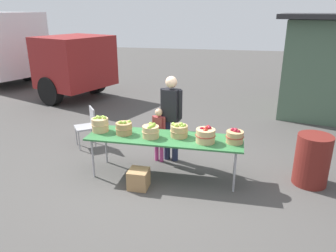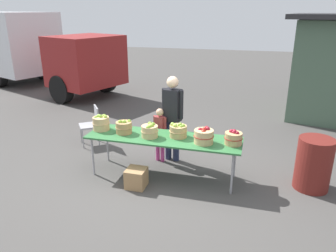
{
  "view_description": "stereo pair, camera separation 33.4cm",
  "coord_description": "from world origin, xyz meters",
  "px_view_note": "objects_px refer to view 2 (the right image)",
  "views": [
    {
      "loc": [
        1.14,
        -5.1,
        2.84
      ],
      "look_at": [
        0.0,
        0.3,
        0.85
      ],
      "focal_mm": 34.64,
      "sensor_mm": 36.0,
      "label": 1
    },
    {
      "loc": [
        1.47,
        -5.02,
        2.84
      ],
      "look_at": [
        0.0,
        0.3,
        0.85
      ],
      "focal_mm": 34.64,
      "sensor_mm": 36.0,
      "label": 2
    }
  ],
  "objects_px": {
    "apple_basket_green_0": "(101,123)",
    "apple_basket_red_0": "(204,136)",
    "vendor_adult": "(172,112)",
    "apple_basket_green_2": "(150,131)",
    "apple_basket_red_1": "(233,138)",
    "apple_basket_green_1": "(124,127)",
    "market_table": "(163,139)",
    "folding_chair": "(92,122)",
    "trash_barrel": "(314,164)",
    "produce_crate": "(136,178)",
    "child_customer": "(160,131)",
    "apple_basket_green_3": "(178,131)",
    "box_truck": "(24,46)"
  },
  "relations": [
    {
      "from": "apple_basket_green_0",
      "to": "apple_basket_red_0",
      "type": "distance_m",
      "value": 1.93
    },
    {
      "from": "apple_basket_green_0",
      "to": "vendor_adult",
      "type": "relative_size",
      "value": 0.19
    },
    {
      "from": "apple_basket_green_2",
      "to": "apple_basket_red_1",
      "type": "bearing_deg",
      "value": 2.35
    },
    {
      "from": "apple_basket_red_0",
      "to": "apple_basket_green_1",
      "type": "bearing_deg",
      "value": 177.01
    },
    {
      "from": "market_table",
      "to": "vendor_adult",
      "type": "xyz_separation_m",
      "value": [
        -0.02,
        0.69,
        0.28
      ]
    },
    {
      "from": "vendor_adult",
      "to": "apple_basket_green_2",
      "type": "bearing_deg",
      "value": 86.96
    },
    {
      "from": "folding_chair",
      "to": "trash_barrel",
      "type": "bearing_deg",
      "value": 43.72
    },
    {
      "from": "market_table",
      "to": "folding_chair",
      "type": "relative_size",
      "value": 3.14
    },
    {
      "from": "market_table",
      "to": "apple_basket_green_0",
      "type": "relative_size",
      "value": 8.45
    },
    {
      "from": "apple_basket_green_1",
      "to": "apple_basket_red_1",
      "type": "distance_m",
      "value": 1.93
    },
    {
      "from": "produce_crate",
      "to": "apple_basket_red_1",
      "type": "bearing_deg",
      "value": 17.98
    },
    {
      "from": "apple_basket_red_0",
      "to": "child_customer",
      "type": "bearing_deg",
      "value": 145.47
    },
    {
      "from": "child_customer",
      "to": "produce_crate",
      "type": "height_order",
      "value": "child_customer"
    },
    {
      "from": "apple_basket_green_0",
      "to": "vendor_adult",
      "type": "bearing_deg",
      "value": 28.18
    },
    {
      "from": "produce_crate",
      "to": "trash_barrel",
      "type": "bearing_deg",
      "value": 14.77
    },
    {
      "from": "apple_basket_red_0",
      "to": "child_customer",
      "type": "relative_size",
      "value": 0.31
    },
    {
      "from": "market_table",
      "to": "child_customer",
      "type": "bearing_deg",
      "value": 112.42
    },
    {
      "from": "market_table",
      "to": "apple_basket_red_0",
      "type": "relative_size",
      "value": 7.97
    },
    {
      "from": "apple_basket_green_1",
      "to": "folding_chair",
      "type": "bearing_deg",
      "value": 139.82
    },
    {
      "from": "apple_basket_green_0",
      "to": "apple_basket_green_3",
      "type": "bearing_deg",
      "value": 1.08
    },
    {
      "from": "apple_basket_green_2",
      "to": "apple_basket_green_3",
      "type": "distance_m",
      "value": 0.49
    },
    {
      "from": "apple_basket_green_3",
      "to": "vendor_adult",
      "type": "distance_m",
      "value": 0.67
    },
    {
      "from": "folding_chair",
      "to": "child_customer",
      "type": "bearing_deg",
      "value": 39.22
    },
    {
      "from": "apple_basket_green_1",
      "to": "apple_basket_green_3",
      "type": "distance_m",
      "value": 0.98
    },
    {
      "from": "apple_basket_red_1",
      "to": "vendor_adult",
      "type": "height_order",
      "value": "vendor_adult"
    },
    {
      "from": "apple_basket_red_0",
      "to": "child_customer",
      "type": "xyz_separation_m",
      "value": [
        -0.95,
        0.66,
        -0.24
      ]
    },
    {
      "from": "apple_basket_green_0",
      "to": "apple_basket_red_0",
      "type": "xyz_separation_m",
      "value": [
        1.92,
        -0.13,
        -0.01
      ]
    },
    {
      "from": "apple_basket_green_0",
      "to": "child_customer",
      "type": "distance_m",
      "value": 1.13
    },
    {
      "from": "box_truck",
      "to": "trash_barrel",
      "type": "bearing_deg",
      "value": -8.7
    },
    {
      "from": "child_customer",
      "to": "folding_chair",
      "type": "distance_m",
      "value": 1.74
    },
    {
      "from": "apple_basket_green_1",
      "to": "apple_basket_red_0",
      "type": "height_order",
      "value": "apple_basket_red_0"
    },
    {
      "from": "vendor_adult",
      "to": "apple_basket_green_3",
      "type": "bearing_deg",
      "value": 126.02
    },
    {
      "from": "apple_basket_green_1",
      "to": "apple_basket_green_2",
      "type": "xyz_separation_m",
      "value": [
        0.51,
        -0.06,
        0.0
      ]
    },
    {
      "from": "apple_basket_green_2",
      "to": "child_customer",
      "type": "height_order",
      "value": "child_customer"
    },
    {
      "from": "apple_basket_green_3",
      "to": "apple_basket_red_1",
      "type": "xyz_separation_m",
      "value": [
        0.95,
        -0.08,
        -0.0
      ]
    },
    {
      "from": "apple_basket_green_0",
      "to": "apple_basket_red_1",
      "type": "height_order",
      "value": "apple_basket_green_0"
    },
    {
      "from": "market_table",
      "to": "apple_basket_red_0",
      "type": "distance_m",
      "value": 0.74
    },
    {
      "from": "vendor_adult",
      "to": "trash_barrel",
      "type": "height_order",
      "value": "vendor_adult"
    },
    {
      "from": "market_table",
      "to": "box_truck",
      "type": "bearing_deg",
      "value": 141.16
    },
    {
      "from": "child_customer",
      "to": "box_truck",
      "type": "height_order",
      "value": "box_truck"
    },
    {
      "from": "folding_chair",
      "to": "apple_basket_red_1",
      "type": "bearing_deg",
      "value": 35.5
    },
    {
      "from": "apple_basket_green_3",
      "to": "folding_chair",
      "type": "xyz_separation_m",
      "value": [
        -2.17,
        0.92,
        -0.36
      ]
    },
    {
      "from": "apple_basket_green_2",
      "to": "trash_barrel",
      "type": "distance_m",
      "value": 2.78
    },
    {
      "from": "apple_basket_green_2",
      "to": "produce_crate",
      "type": "relative_size",
      "value": 0.93
    },
    {
      "from": "child_customer",
      "to": "trash_barrel",
      "type": "height_order",
      "value": "child_customer"
    },
    {
      "from": "market_table",
      "to": "apple_basket_green_1",
      "type": "distance_m",
      "value": 0.75
    },
    {
      "from": "apple_basket_red_1",
      "to": "trash_barrel",
      "type": "height_order",
      "value": "apple_basket_red_1"
    },
    {
      "from": "folding_chair",
      "to": "trash_barrel",
      "type": "relative_size",
      "value": 0.97
    },
    {
      "from": "child_customer",
      "to": "box_truck",
      "type": "distance_m",
      "value": 8.94
    },
    {
      "from": "market_table",
      "to": "apple_basket_green_3",
      "type": "xyz_separation_m",
      "value": [
        0.24,
        0.08,
        0.15
      ]
    }
  ]
}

